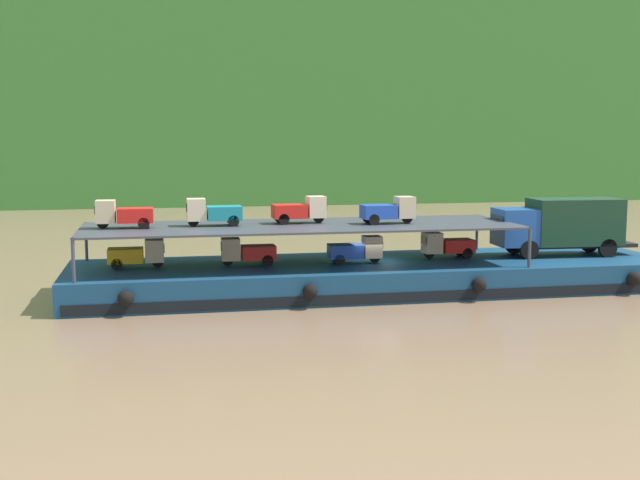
% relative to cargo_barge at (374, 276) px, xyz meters
% --- Properties ---
extents(ground_plane, '(400.00, 400.00, 0.00)m').
position_rel_cargo_barge_xyz_m(ground_plane, '(0.00, 0.03, -0.75)').
color(ground_plane, '#7F664C').
extents(hillside_far_bank, '(111.51, 35.30, 36.48)m').
position_rel_cargo_barge_xyz_m(hillside_far_bank, '(0.00, 69.50, 19.80)').
color(hillside_far_bank, '#33702D').
rests_on(hillside_far_bank, ground).
extents(cargo_barge, '(31.01, 8.19, 1.50)m').
position_rel_cargo_barge_xyz_m(cargo_barge, '(0.00, 0.00, 0.00)').
color(cargo_barge, navy).
rests_on(cargo_barge, ground).
extents(covered_lorry, '(7.93, 2.59, 3.10)m').
position_rel_cargo_barge_xyz_m(covered_lorry, '(10.52, 0.14, 2.45)').
color(covered_lorry, '#1E4C99').
rests_on(covered_lorry, cargo_barge).
extents(cargo_rack, '(21.81, 6.81, 2.00)m').
position_rel_cargo_barge_xyz_m(cargo_rack, '(-3.80, 0.03, 2.69)').
color(cargo_rack, '#383D47').
rests_on(cargo_rack, cargo_barge).
extents(mini_truck_lower_stern, '(2.75, 1.21, 1.38)m').
position_rel_cargo_barge_xyz_m(mini_truck_lower_stern, '(-11.97, 0.45, 1.44)').
color(mini_truck_lower_stern, gold).
rests_on(mini_truck_lower_stern, cargo_barge).
extents(mini_truck_lower_aft, '(2.76, 1.23, 1.38)m').
position_rel_cargo_barge_xyz_m(mini_truck_lower_aft, '(-6.56, 0.20, 1.44)').
color(mini_truck_lower_aft, red).
rests_on(mini_truck_lower_aft, cargo_barge).
extents(mini_truck_lower_mid, '(2.77, 1.26, 1.38)m').
position_rel_cargo_barge_xyz_m(mini_truck_lower_mid, '(-1.05, -0.29, 1.44)').
color(mini_truck_lower_mid, '#1E47B7').
rests_on(mini_truck_lower_mid, cargo_barge).
extents(mini_truck_lower_fore, '(2.75, 1.22, 1.38)m').
position_rel_cargo_barge_xyz_m(mini_truck_lower_fore, '(4.18, 0.60, 1.44)').
color(mini_truck_lower_fore, red).
rests_on(mini_truck_lower_fore, cargo_barge).
extents(mini_truck_upper_stern, '(2.76, 1.23, 1.38)m').
position_rel_cargo_barge_xyz_m(mini_truck_upper_stern, '(-12.56, 0.17, 3.44)').
color(mini_truck_upper_stern, red).
rests_on(mini_truck_upper_stern, cargo_rack).
extents(mini_truck_upper_mid, '(2.74, 1.21, 1.38)m').
position_rel_cargo_barge_xyz_m(mini_truck_upper_mid, '(-8.22, 0.41, 3.44)').
color(mini_truck_upper_mid, teal).
rests_on(mini_truck_upper_mid, cargo_rack).
extents(mini_truck_upper_fore, '(2.79, 1.29, 1.38)m').
position_rel_cargo_barge_xyz_m(mini_truck_upper_fore, '(-3.75, 0.78, 3.44)').
color(mini_truck_upper_fore, red).
rests_on(mini_truck_upper_fore, cargo_rack).
extents(mini_truck_upper_bow, '(2.77, 1.26, 1.38)m').
position_rel_cargo_barge_xyz_m(mini_truck_upper_bow, '(0.68, -0.32, 3.44)').
color(mini_truck_upper_bow, '#1E47B7').
rests_on(mini_truck_upper_bow, cargo_rack).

